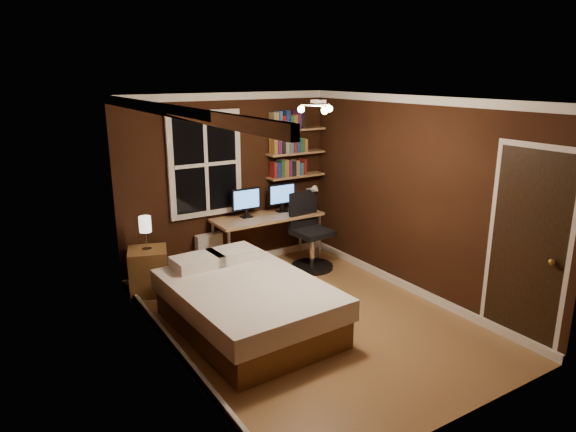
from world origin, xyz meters
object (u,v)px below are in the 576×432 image
bedside_lamp (146,233)px  desk (267,220)px  desk_lamp (311,198)px  bed (247,304)px  office_chair (310,239)px  radiator (209,253)px  monitor_left (246,203)px  monitor_right (282,198)px  nightstand (149,271)px

bedside_lamp → desk: (1.79, 0.05, -0.11)m
desk → desk_lamp: bearing=-15.7°
bed → office_chair: (1.65, 1.18, 0.14)m
radiator → desk: (0.83, -0.22, 0.42)m
monitor_left → office_chair: size_ratio=0.40×
bedside_lamp → monitor_right: monitor_right is taller
nightstand → office_chair: bearing=9.2°
bed → office_chair: size_ratio=1.87×
bedside_lamp → monitor_left: size_ratio=0.98×
bed → monitor_left: monitor_left is taller
bed → bedside_lamp: (-0.62, 1.52, 0.52)m
bedside_lamp → desk_lamp: 2.45m
office_chair → monitor_right: bearing=106.9°
nightstand → desk: desk is taller
desk_lamp → office_chair: desk_lamp is taller
radiator → bedside_lamp: bearing=-164.4°
office_chair → desk: bearing=136.3°
monitor_left → desk: bearing=-15.2°
monitor_left → desk_lamp: (0.94, -0.26, 0.01)m
radiator → office_chair: size_ratio=0.51×
bed → desk: desk is taller
nightstand → radiator: bearing=33.4°
bed → office_chair: 2.03m
nightstand → monitor_right: bearing=21.4°
monitor_right → office_chair: 0.74m
bed → monitor_right: bearing=45.6°
nightstand → monitor_left: bearing=22.8°
radiator → monitor_right: 1.33m
desk → office_chair: size_ratio=1.45×
desk → desk_lamp: (0.65, -0.18, 0.28)m
bedside_lamp → monitor_left: bearing=5.1°
nightstand → desk_lamp: 2.54m
radiator → office_chair: office_chair is taller
bed → desk_lamp: (1.82, 1.39, 0.69)m
bedside_lamp → desk: bedside_lamp is taller
office_chair → radiator: bearing=150.7°
bedside_lamp → desk: 1.80m
nightstand → radiator: nightstand is taller
desk → monitor_right: size_ratio=3.63×
bedside_lamp → desk: bearing=1.7°
bed → monitor_right: 2.31m
radiator → monitor_right: (1.13, -0.14, 0.70)m
monitor_left → monitor_right: 0.59m
bed → monitor_left: (0.87, 1.65, 0.69)m
radiator → desk_lamp: desk_lamp is taller
bedside_lamp → office_chair: size_ratio=0.39×
monitor_left → radiator: bearing=165.8°
bed → monitor_left: bearing=59.4°
desk → bedside_lamp: bearing=-178.3°
nightstand → office_chair: (2.27, -0.34, 0.14)m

